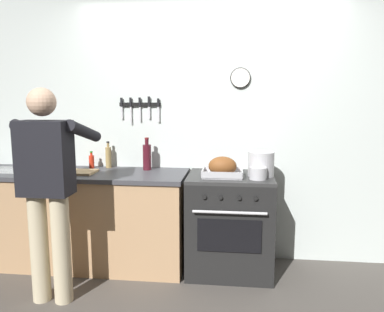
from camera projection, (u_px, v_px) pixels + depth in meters
wall_back at (209, 127)px, 3.67m from camera, size 6.00×0.13×2.60m
counter_block at (80, 217)px, 3.58m from camera, size 2.03×0.65×0.90m
stove at (230, 223)px, 3.42m from camera, size 0.76×0.67×0.90m
person_cook at (48, 182)px, 2.84m from camera, size 0.51×0.63×1.66m
roasting_pan at (222, 168)px, 3.27m from camera, size 0.35×0.26×0.18m
stock_pot at (261, 164)px, 3.30m from camera, size 0.23×0.23×0.22m
saucepan at (258, 173)px, 3.18m from camera, size 0.15×0.15×0.10m
cutting_board at (76, 172)px, 3.45m from camera, size 0.36×0.24×0.02m
bottle_hot_sauce at (92, 161)px, 3.68m from camera, size 0.05×0.05×0.17m
bottle_wine_red at (147, 156)px, 3.59m from camera, size 0.08×0.08×0.31m
bottle_soy_sauce at (58, 158)px, 3.74m from camera, size 0.05×0.05×0.21m
bottle_vinegar at (108, 157)px, 3.70m from camera, size 0.06×0.06×0.26m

